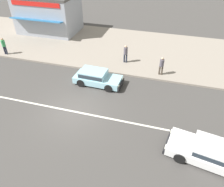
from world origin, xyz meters
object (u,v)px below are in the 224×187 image
pedestrian_near_clock (126,53)px  shopfront_corner_warung (48,13)px  sedan_white_3 (209,152)px  pedestrian_by_shop (162,65)px  pedestrian_mid_kerb (4,45)px  hatchback_pale_blue_1 (96,77)px

pedestrian_near_clock → shopfront_corner_warung: bearing=153.3°
sedan_white_3 → shopfront_corner_warung: bearing=140.0°
pedestrian_near_clock → pedestrian_by_shop: bearing=-21.0°
pedestrian_near_clock → pedestrian_mid_kerb: pedestrian_near_clock is taller
pedestrian_by_shop → shopfront_corner_warung: shopfront_corner_warung is taller
pedestrian_by_shop → sedan_white_3: bearing=-67.0°
hatchback_pale_blue_1 → shopfront_corner_warung: bearing=134.7°
hatchback_pale_blue_1 → pedestrian_by_shop: size_ratio=2.40×
sedan_white_3 → pedestrian_mid_kerb: bearing=157.8°
sedan_white_3 → shopfront_corner_warung: 21.80m
pedestrian_near_clock → shopfront_corner_warung: shopfront_corner_warung is taller
sedan_white_3 → pedestrian_near_clock: (-6.45, 8.82, 0.56)m
pedestrian_by_shop → hatchback_pale_blue_1: bearing=-151.9°
pedestrian_mid_kerb → shopfront_corner_warung: (1.10, 6.71, 1.12)m
hatchback_pale_blue_1 → pedestrian_near_clock: pedestrian_near_clock is taller
hatchback_pale_blue_1 → sedan_white_3: 9.38m
pedestrian_near_clock → sedan_white_3: bearing=-53.8°
sedan_white_3 → hatchback_pale_blue_1: bearing=147.1°
shopfront_corner_warung → sedan_white_3: bearing=-40.0°
hatchback_pale_blue_1 → pedestrian_by_shop: (4.66, 2.49, 0.47)m
sedan_white_3 → shopfront_corner_warung: (-16.66, 13.96, 1.66)m
sedan_white_3 → pedestrian_by_shop: size_ratio=2.89×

